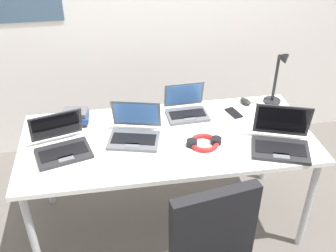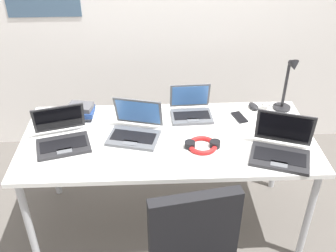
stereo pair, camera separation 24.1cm
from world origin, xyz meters
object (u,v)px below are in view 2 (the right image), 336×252
at_px(cell_phone, 239,117).
at_px(headphones, 202,145).
at_px(desk_lamp, 288,85).
at_px(laptop_near_mouse, 135,130).
at_px(laptop_center, 281,148).
at_px(laptop_far_corner, 191,110).
at_px(book_stack, 81,111).
at_px(laptop_mid_desk, 62,137).
at_px(computer_mouse, 253,106).

relative_size(cell_phone, headphones, 0.64).
height_order(desk_lamp, laptop_near_mouse, desk_lamp).
bearing_deg(headphones, laptop_center, -12.47).
bearing_deg(laptop_center, cell_phone, 110.81).
xyz_separation_m(laptop_far_corner, book_stack, (-0.73, 0.01, 0.00)).
bearing_deg(laptop_center, book_stack, 158.88).
distance_m(laptop_center, headphones, 0.45).
bearing_deg(laptop_mid_desk, laptop_center, -7.78).
bearing_deg(laptop_near_mouse, book_stack, 147.50).
xyz_separation_m(laptop_near_mouse, cell_phone, (0.69, 0.18, -0.04)).
bearing_deg(desk_lamp, laptop_near_mouse, -165.73).
bearing_deg(desk_lamp, computer_mouse, 168.06).
distance_m(desk_lamp, laptop_center, 0.54).
xyz_separation_m(laptop_mid_desk, cell_phone, (1.12, 0.24, -0.04)).
xyz_separation_m(desk_lamp, cell_phone, (-0.32, -0.08, -0.19)).
xyz_separation_m(laptop_center, computer_mouse, (-0.04, 0.53, -0.03)).
bearing_deg(laptop_mid_desk, cell_phone, 12.04).
bearing_deg(laptop_center, laptop_far_corner, 136.02).
height_order(desk_lamp, laptop_center, desk_lamp).
bearing_deg(book_stack, laptop_center, -21.12).
height_order(cell_phone, headphones, headphones).
relative_size(desk_lamp, book_stack, 2.27).
xyz_separation_m(cell_phone, book_stack, (-1.05, 0.05, 0.04)).
relative_size(laptop_mid_desk, book_stack, 2.11).
relative_size(laptop_near_mouse, headphones, 1.68).
height_order(desk_lamp, book_stack, desk_lamp).
bearing_deg(cell_phone, computer_mouse, 28.71).
bearing_deg(headphones, laptop_far_corner, 95.49).
distance_m(laptop_center, book_stack, 1.30).
distance_m(computer_mouse, book_stack, 1.17).
bearing_deg(desk_lamp, cell_phone, -166.45).
xyz_separation_m(laptop_near_mouse, computer_mouse, (0.81, 0.30, -0.03)).
xyz_separation_m(laptop_center, book_stack, (-1.21, 0.47, -0.00)).
height_order(laptop_center, book_stack, laptop_center).
xyz_separation_m(laptop_mid_desk, computer_mouse, (1.24, 0.36, -0.03)).
distance_m(laptop_near_mouse, book_stack, 0.43).
relative_size(laptop_far_corner, headphones, 1.30).
distance_m(laptop_far_corner, cell_phone, 0.32).
relative_size(laptop_near_mouse, computer_mouse, 3.74).
relative_size(laptop_center, cell_phone, 2.96).
distance_m(laptop_far_corner, laptop_center, 0.66).
bearing_deg(laptop_near_mouse, laptop_far_corner, 31.34).
height_order(computer_mouse, cell_phone, computer_mouse).
bearing_deg(laptop_near_mouse, laptop_mid_desk, -172.11).
xyz_separation_m(laptop_center, cell_phone, (-0.16, 0.41, -0.04)).
bearing_deg(headphones, desk_lamp, 33.19).
relative_size(laptop_center, headphones, 1.88).
relative_size(computer_mouse, cell_phone, 0.71).
height_order(laptop_mid_desk, cell_phone, laptop_mid_desk).
xyz_separation_m(desk_lamp, laptop_center, (-0.16, -0.49, -0.15)).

